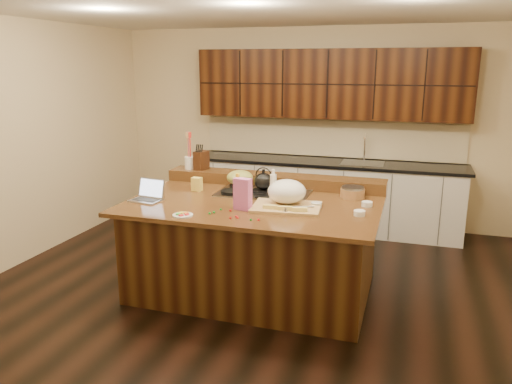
% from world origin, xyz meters
% --- Properties ---
extents(room, '(5.52, 5.02, 2.72)m').
position_xyz_m(room, '(0.00, 0.00, 1.35)').
color(room, black).
rests_on(room, ground).
extents(island, '(2.40, 1.60, 0.92)m').
position_xyz_m(island, '(0.00, 0.00, 0.46)').
color(island, black).
rests_on(island, ground).
extents(back_ledge, '(2.40, 0.30, 0.12)m').
position_xyz_m(back_ledge, '(0.00, 0.70, 0.98)').
color(back_ledge, black).
rests_on(back_ledge, island).
extents(cooktop, '(0.92, 0.52, 0.05)m').
position_xyz_m(cooktop, '(0.00, 0.30, 0.94)').
color(cooktop, gray).
rests_on(cooktop, island).
extents(back_counter, '(3.70, 0.66, 2.40)m').
position_xyz_m(back_counter, '(0.30, 2.23, 0.98)').
color(back_counter, silver).
rests_on(back_counter, ground).
extents(kettle, '(0.22, 0.22, 0.17)m').
position_xyz_m(kettle, '(0.00, 0.30, 1.05)').
color(kettle, black).
rests_on(kettle, cooktop).
extents(green_bowl, '(0.33, 0.33, 0.15)m').
position_xyz_m(green_bowl, '(-0.30, 0.43, 1.04)').
color(green_bowl, olive).
rests_on(green_bowl, cooktop).
extents(laptop, '(0.32, 0.27, 0.20)m').
position_xyz_m(laptop, '(-1.00, -0.27, 0.97)').
color(laptop, '#B7B7BC').
rests_on(laptop, island).
extents(oil_bottle, '(0.09, 0.09, 0.27)m').
position_xyz_m(oil_bottle, '(-0.08, -0.24, 1.06)').
color(oil_bottle, '#B97420').
rests_on(oil_bottle, island).
extents(vinegar_bottle, '(0.08, 0.08, 0.25)m').
position_xyz_m(vinegar_bottle, '(0.15, 0.12, 1.04)').
color(vinegar_bottle, silver).
rests_on(vinegar_bottle, island).
extents(wooden_tray, '(0.66, 0.52, 0.25)m').
position_xyz_m(wooden_tray, '(0.34, -0.08, 1.03)').
color(wooden_tray, tan).
rests_on(wooden_tray, island).
extents(ramekin_a, '(0.11, 0.11, 0.04)m').
position_xyz_m(ramekin_a, '(1.02, -0.17, 0.94)').
color(ramekin_a, white).
rests_on(ramekin_a, island).
extents(ramekin_b, '(0.11, 0.11, 0.04)m').
position_xyz_m(ramekin_b, '(1.05, 0.15, 0.94)').
color(ramekin_b, white).
rests_on(ramekin_b, island).
extents(ramekin_c, '(0.12, 0.12, 0.04)m').
position_xyz_m(ramekin_c, '(0.61, -0.02, 0.94)').
color(ramekin_c, white).
rests_on(ramekin_c, island).
extents(strainer_bowl, '(0.28, 0.28, 0.09)m').
position_xyz_m(strainer_bowl, '(0.88, 0.43, 0.97)').
color(strainer_bowl, '#996B3F').
rests_on(strainer_bowl, island).
extents(kitchen_timer, '(0.09, 0.09, 0.07)m').
position_xyz_m(kitchen_timer, '(0.39, -0.33, 0.96)').
color(kitchen_timer, silver).
rests_on(kitchen_timer, island).
extents(pink_bag, '(0.17, 0.11, 0.29)m').
position_xyz_m(pink_bag, '(-0.02, -0.30, 1.06)').
color(pink_bag, '#CB5FAC').
rests_on(pink_bag, island).
extents(candy_plate, '(0.23, 0.23, 0.01)m').
position_xyz_m(candy_plate, '(-0.45, -0.64, 0.93)').
color(candy_plate, white).
rests_on(candy_plate, island).
extents(package_box, '(0.11, 0.08, 0.14)m').
position_xyz_m(package_box, '(-0.70, 0.21, 0.99)').
color(package_box, '#E8CC51').
rests_on(package_box, island).
extents(utensil_crock, '(0.15, 0.15, 0.14)m').
position_xyz_m(utensil_crock, '(-1.00, 0.70, 1.11)').
color(utensil_crock, white).
rests_on(utensil_crock, back_ledge).
extents(knife_block, '(0.14, 0.19, 0.21)m').
position_xyz_m(knife_block, '(-0.86, 0.70, 1.15)').
color(knife_block, black).
rests_on(knife_block, back_ledge).
extents(gumdrop_0, '(0.02, 0.02, 0.02)m').
position_xyz_m(gumdrop_0, '(0.22, -0.58, 0.93)').
color(gumdrop_0, red).
rests_on(gumdrop_0, island).
extents(gumdrop_1, '(0.02, 0.02, 0.02)m').
position_xyz_m(gumdrop_1, '(-0.22, -0.49, 0.93)').
color(gumdrop_1, '#198C26').
rests_on(gumdrop_1, island).
extents(gumdrop_2, '(0.02, 0.02, 0.02)m').
position_xyz_m(gumdrop_2, '(0.03, -0.58, 0.93)').
color(gumdrop_2, red).
rests_on(gumdrop_2, island).
extents(gumdrop_3, '(0.02, 0.02, 0.02)m').
position_xyz_m(gumdrop_3, '(0.16, -0.60, 0.93)').
color(gumdrop_3, '#198C26').
rests_on(gumdrop_3, island).
extents(gumdrop_4, '(0.02, 0.02, 0.02)m').
position_xyz_m(gumdrop_4, '(0.01, -0.55, 0.93)').
color(gumdrop_4, red).
rests_on(gumdrop_4, island).
extents(gumdrop_5, '(0.02, 0.02, 0.02)m').
position_xyz_m(gumdrop_5, '(-0.24, -0.53, 0.93)').
color(gumdrop_5, '#198C26').
rests_on(gumdrop_5, island).
extents(gumdrop_6, '(0.02, 0.02, 0.02)m').
position_xyz_m(gumdrop_6, '(-0.02, -0.60, 0.93)').
color(gumdrop_6, red).
rests_on(gumdrop_6, island).
extents(gumdrop_7, '(0.02, 0.02, 0.02)m').
position_xyz_m(gumdrop_7, '(-0.19, -0.39, 0.93)').
color(gumdrop_7, '#198C26').
rests_on(gumdrop_7, island).
extents(gumdrop_8, '(0.02, 0.02, 0.02)m').
position_xyz_m(gumdrop_8, '(-0.10, -0.39, 0.93)').
color(gumdrop_8, red).
rests_on(gumdrop_8, island).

